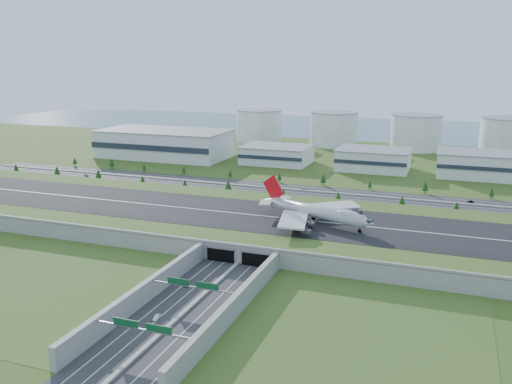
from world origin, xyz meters
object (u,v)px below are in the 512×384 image
(boeing_747, at_px, (316,211))
(car_7, at_px, (304,188))
(car_3, at_px, (173,358))
(car_4, at_px, (86,175))
(car_0, at_px, (186,284))
(car_5, at_px, (470,201))
(fuel_tank_a, at_px, (259,126))
(car_1, at_px, (157,317))
(car_2, at_px, (237,295))

(boeing_747, distance_m, car_7, 108.26)
(boeing_747, distance_m, car_3, 131.37)
(car_3, height_order, car_4, car_4)
(car_0, distance_m, car_5, 213.00)
(car_3, bearing_deg, car_5, -117.28)
(boeing_747, bearing_deg, car_5, 74.43)
(fuel_tank_a, height_order, car_1, fuel_tank_a)
(fuel_tank_a, distance_m, car_5, 303.29)
(car_0, relative_size, car_7, 0.84)
(car_4, bearing_deg, car_3, -114.68)
(car_4, height_order, car_7, car_4)
(car_2, bearing_deg, fuel_tank_a, -85.64)
(fuel_tank_a, height_order, car_4, fuel_tank_a)
(car_0, height_order, car_2, car_2)
(car_0, bearing_deg, car_3, -91.62)
(car_2, bearing_deg, boeing_747, -111.70)
(boeing_747, xyz_separation_m, car_3, (-11.64, -130.18, -13.26))
(car_1, distance_m, car_5, 237.33)
(car_1, height_order, car_4, car_4)
(car_2, bearing_deg, car_7, -97.22)
(car_4, bearing_deg, car_7, -61.58)
(car_2, bearing_deg, car_0, -21.40)
(car_4, xyz_separation_m, car_7, (174.11, 16.02, -0.13))
(car_0, distance_m, car_7, 180.58)
(car_5, bearing_deg, car_2, -37.33)
(car_5, bearing_deg, car_7, -101.31)
(car_1, bearing_deg, car_4, 124.63)
(car_7, bearing_deg, car_1, 13.68)
(car_2, relative_size, car_5, 1.54)
(car_5, bearing_deg, car_4, -98.56)
(fuel_tank_a, relative_size, car_1, 11.34)
(fuel_tank_a, height_order, car_5, fuel_tank_a)
(car_4, bearing_deg, car_1, -114.48)
(car_7, bearing_deg, boeing_747, 30.89)
(car_2, height_order, car_3, car_2)
(boeing_747, distance_m, car_1, 113.21)
(fuel_tank_a, bearing_deg, car_4, -105.87)
(car_0, height_order, car_7, car_7)
(car_2, bearing_deg, car_4, -54.68)
(boeing_747, xyz_separation_m, car_7, (-33.36, 102.14, -13.21))
(car_0, xyz_separation_m, car_5, (110.57, 182.06, -0.05))
(car_5, height_order, car_7, car_7)
(car_0, distance_m, car_2, 23.50)
(car_1, xyz_separation_m, car_2, (19.58, 26.97, 0.12))
(car_2, xyz_separation_m, car_3, (-1.08, -48.84, -0.17))
(car_2, relative_size, car_4, 1.23)
(fuel_tank_a, distance_m, car_7, 237.25)
(car_0, bearing_deg, boeing_747, 41.75)
(car_3, distance_m, car_5, 249.93)
(car_2, bearing_deg, car_3, 74.44)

